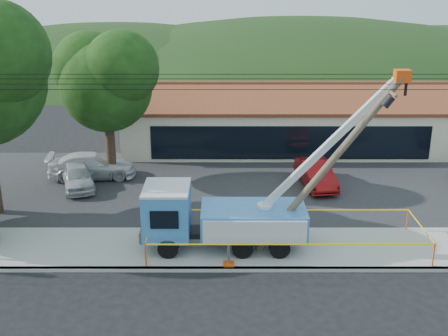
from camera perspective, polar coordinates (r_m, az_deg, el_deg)
ground at (r=22.11m, az=0.78°, el=-13.12°), size 120.00×120.00×0.00m
curb at (r=23.87m, az=0.71°, el=-10.26°), size 60.00×0.25×0.15m
sidewalk at (r=25.54m, az=0.66°, el=-8.15°), size 60.00×4.00×0.15m
parking_lot at (r=32.85m, az=0.52°, el=-1.73°), size 60.00×12.00×0.10m
strip_mall at (r=40.13m, az=6.17°, el=4.83°), size 22.50×8.53×4.67m
tree_lot at (r=32.85m, az=-11.93°, el=9.02°), size 6.30×5.60×8.94m
hill_west at (r=76.04m, az=-11.31°, el=10.00°), size 78.40×56.00×28.00m
hill_center at (r=75.31m, az=7.99°, el=10.10°), size 89.60×64.00×32.00m
utility_truck at (r=24.90m, az=-0.38°, el=-4.80°), size 11.12×3.86×7.99m
leaning_pole at (r=24.07m, az=11.10°, el=0.95°), size 5.93×1.74×7.92m
caution_tape at (r=25.35m, az=6.26°, el=-6.32°), size 12.12×3.64×1.05m
car_silver at (r=33.45m, az=-14.55°, el=-2.08°), size 2.92×4.42×1.40m
car_red at (r=33.10m, az=9.23°, el=-1.92°), size 2.10×4.56×1.45m
car_white at (r=34.86m, az=-13.12°, el=-1.08°), size 5.36×2.60×1.50m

